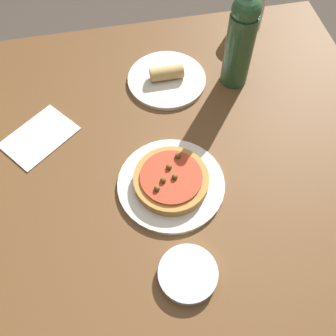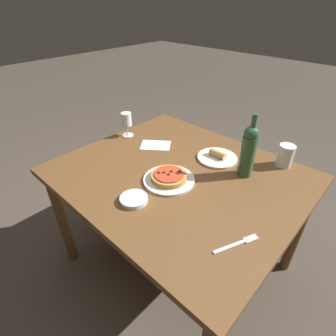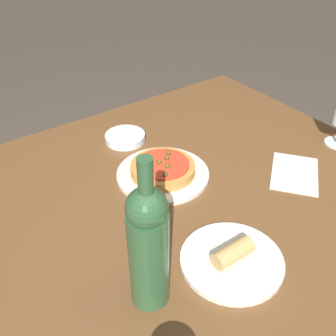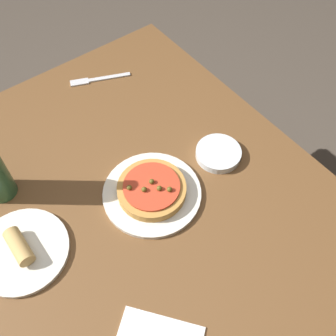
% 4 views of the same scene
% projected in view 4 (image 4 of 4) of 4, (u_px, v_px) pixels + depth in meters
% --- Properties ---
extents(ground_plane, '(14.00, 14.00, 0.00)m').
position_uv_depth(ground_plane, '(142.00, 301.00, 1.60)').
color(ground_plane, '#4C4238').
extents(dining_table, '(1.22, 1.04, 0.74)m').
position_uv_depth(dining_table, '(129.00, 230.00, 1.07)').
color(dining_table, brown).
rests_on(dining_table, ground_plane).
extents(dinner_plate, '(0.26, 0.26, 0.01)m').
position_uv_depth(dinner_plate, '(152.00, 193.00, 1.03)').
color(dinner_plate, silver).
rests_on(dinner_plate, dining_table).
extents(pizza, '(0.18, 0.18, 0.04)m').
position_uv_depth(pizza, '(152.00, 189.00, 1.01)').
color(pizza, '#BC843D').
rests_on(pizza, dinner_plate).
extents(side_bowl, '(0.13, 0.13, 0.02)m').
position_uv_depth(side_bowl, '(219.00, 154.00, 1.10)').
color(side_bowl, silver).
rests_on(side_bowl, dining_table).
extents(fork, '(0.10, 0.19, 0.00)m').
position_uv_depth(fork, '(96.00, 80.00, 1.28)').
color(fork, silver).
rests_on(fork, dining_table).
extents(side_plate, '(0.22, 0.22, 0.05)m').
position_uv_depth(side_plate, '(22.00, 250.00, 0.93)').
color(side_plate, silver).
rests_on(side_plate, dining_table).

